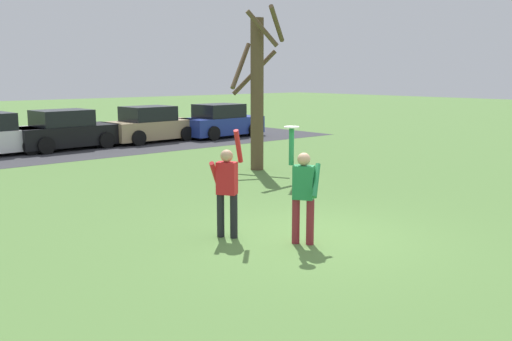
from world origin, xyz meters
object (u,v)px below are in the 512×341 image
object	(u,v)px
parked_car_black	(65,131)
bare_tree_tall	(257,89)
parked_car_blue	(221,122)
person_catcher	(303,190)
person_defender	(227,186)
frisbee_disc	(292,127)
parked_car_tan	(151,125)

from	to	relation	value
parked_car_black	bare_tree_tall	world-z (taller)	bare_tree_tall
parked_car_black	parked_car_blue	distance (m)	7.49
person_catcher	person_defender	distance (m)	1.43
person_defender	frisbee_disc	world-z (taller)	frisbee_disc
parked_car_blue	bare_tree_tall	world-z (taller)	bare_tree_tall
frisbee_disc	bare_tree_tall	size ratio (longest dim) A/B	0.05
person_defender	parked_car_blue	distance (m)	17.04
frisbee_disc	bare_tree_tall	bearing A→B (deg)	53.32
person_catcher	parked_car_tan	size ratio (longest dim) A/B	0.50
person_catcher	parked_car_blue	world-z (taller)	person_catcher
person_catcher	person_defender	bearing A→B (deg)	0.00
person_defender	parked_car_black	bearing A→B (deg)	136.51
parked_car_tan	bare_tree_tall	world-z (taller)	bare_tree_tall
person_defender	parked_car_black	size ratio (longest dim) A/B	0.49
person_catcher	bare_tree_tall	distance (m)	8.19
person_catcher	person_defender	world-z (taller)	person_catcher
parked_car_black	person_defender	bearing A→B (deg)	-104.47
person_defender	parked_car_black	world-z (taller)	person_defender
person_catcher	bare_tree_tall	size ratio (longest dim) A/B	0.42
parked_car_blue	parked_car_black	bearing A→B (deg)	172.36
parked_car_black	parked_car_tan	world-z (taller)	same
person_defender	parked_car_tan	size ratio (longest dim) A/B	0.49
frisbee_disc	parked_car_tan	bearing A→B (deg)	68.22
parked_car_black	frisbee_disc	bearing A→B (deg)	-101.36
person_defender	bare_tree_tall	size ratio (longest dim) A/B	0.41
person_catcher	parked_car_black	xyz separation A→B (m)	(2.02, 15.37, -0.25)
parked_car_black	parked_car_tan	xyz separation A→B (m)	(3.92, -0.02, 0.00)
parked_car_tan	frisbee_disc	bearing A→B (deg)	-115.13
parked_car_tan	bare_tree_tall	xyz separation A→B (m)	(-1.31, -8.79, 1.82)
person_catcher	frisbee_disc	xyz separation A→B (m)	(-0.12, 0.19, 1.11)
parked_car_black	parked_car_tan	bearing A→B (deg)	-3.63
frisbee_disc	parked_car_blue	world-z (taller)	frisbee_disc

